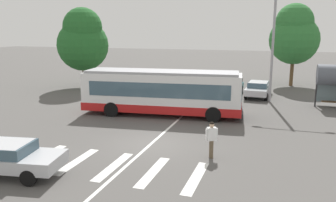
{
  "coord_description": "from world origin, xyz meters",
  "views": [
    {
      "loc": [
        5.98,
        -15.72,
        5.82
      ],
      "look_at": [
        -0.6,
        4.51,
        1.3
      ],
      "focal_mm": 36.36,
      "sensor_mm": 36.0,
      "label": 1
    }
  ],
  "objects_px": {
    "foreground_sedan": "(6,157)",
    "parked_car_silver": "(258,88)",
    "city_transit_bus": "(162,92)",
    "pedestrian_crossing_street": "(212,138)",
    "background_tree_left": "(83,40)",
    "background_tree_right": "(294,35)",
    "parked_car_red": "(199,85)",
    "parked_car_teal": "(229,86)",
    "twin_arm_street_lamp": "(274,30)"
  },
  "relations": [
    {
      "from": "parked_car_red",
      "to": "twin_arm_street_lamp",
      "type": "xyz_separation_m",
      "value": [
        6.26,
        -1.71,
        4.97
      ]
    },
    {
      "from": "city_transit_bus",
      "to": "parked_car_red",
      "type": "relative_size",
      "value": 2.44
    },
    {
      "from": "city_transit_bus",
      "to": "pedestrian_crossing_street",
      "type": "distance_m",
      "value": 8.41
    },
    {
      "from": "parked_car_teal",
      "to": "parked_car_silver",
      "type": "relative_size",
      "value": 1.0
    },
    {
      "from": "parked_car_silver",
      "to": "city_transit_bus",
      "type": "bearing_deg",
      "value": -124.62
    },
    {
      "from": "city_transit_bus",
      "to": "pedestrian_crossing_street",
      "type": "relative_size",
      "value": 6.46
    },
    {
      "from": "parked_car_red",
      "to": "twin_arm_street_lamp",
      "type": "height_order",
      "value": "twin_arm_street_lamp"
    },
    {
      "from": "city_transit_bus",
      "to": "parked_car_silver",
      "type": "relative_size",
      "value": 2.41
    },
    {
      "from": "city_transit_bus",
      "to": "background_tree_left",
      "type": "height_order",
      "value": "background_tree_left"
    },
    {
      "from": "background_tree_left",
      "to": "foreground_sedan",
      "type": "bearing_deg",
      "value": -66.96
    },
    {
      "from": "parked_car_red",
      "to": "background_tree_right",
      "type": "bearing_deg",
      "value": 41.8
    },
    {
      "from": "parked_car_red",
      "to": "parked_car_teal",
      "type": "distance_m",
      "value": 2.74
    },
    {
      "from": "parked_car_red",
      "to": "background_tree_left",
      "type": "height_order",
      "value": "background_tree_left"
    },
    {
      "from": "parked_car_red",
      "to": "background_tree_right",
      "type": "xyz_separation_m",
      "value": [
        8.12,
        7.26,
        4.49
      ]
    },
    {
      "from": "parked_car_teal",
      "to": "background_tree_right",
      "type": "height_order",
      "value": "background_tree_right"
    },
    {
      "from": "parked_car_red",
      "to": "parked_car_silver",
      "type": "distance_m",
      "value": 5.25
    },
    {
      "from": "twin_arm_street_lamp",
      "to": "background_tree_right",
      "type": "height_order",
      "value": "twin_arm_street_lamp"
    },
    {
      "from": "city_transit_bus",
      "to": "parked_car_red",
      "type": "distance_m",
      "value": 8.54
    },
    {
      "from": "parked_car_silver",
      "to": "background_tree_right",
      "type": "bearing_deg",
      "value": 68.12
    },
    {
      "from": "twin_arm_street_lamp",
      "to": "background_tree_right",
      "type": "relative_size",
      "value": 1.12
    },
    {
      "from": "twin_arm_street_lamp",
      "to": "pedestrian_crossing_street",
      "type": "bearing_deg",
      "value": -99.03
    },
    {
      "from": "pedestrian_crossing_street",
      "to": "background_tree_right",
      "type": "distance_m",
      "value": 23.38
    },
    {
      "from": "parked_car_silver",
      "to": "background_tree_left",
      "type": "relative_size",
      "value": 0.59
    },
    {
      "from": "parked_car_silver",
      "to": "twin_arm_street_lamp",
      "type": "bearing_deg",
      "value": -60.87
    },
    {
      "from": "background_tree_left",
      "to": "background_tree_right",
      "type": "xyz_separation_m",
      "value": [
        19.83,
        7.61,
        0.5
      ]
    },
    {
      "from": "foreground_sedan",
      "to": "city_transit_bus",
      "type": "bearing_deg",
      "value": 76.18
    },
    {
      "from": "foreground_sedan",
      "to": "parked_car_teal",
      "type": "relative_size",
      "value": 1.03
    },
    {
      "from": "parked_car_silver",
      "to": "background_tree_left",
      "type": "distance_m",
      "value": 17.42
    },
    {
      "from": "city_transit_bus",
      "to": "parked_car_red",
      "type": "xyz_separation_m",
      "value": [
        0.68,
        8.48,
        -0.82
      ]
    },
    {
      "from": "parked_car_red",
      "to": "background_tree_left",
      "type": "bearing_deg",
      "value": -178.28
    },
    {
      "from": "pedestrian_crossing_street",
      "to": "parked_car_red",
      "type": "distance_m",
      "value": 15.91
    },
    {
      "from": "foreground_sedan",
      "to": "parked_car_teal",
      "type": "bearing_deg",
      "value": 72.81
    },
    {
      "from": "twin_arm_street_lamp",
      "to": "foreground_sedan",
      "type": "bearing_deg",
      "value": -118.32
    },
    {
      "from": "pedestrian_crossing_street",
      "to": "foreground_sedan",
      "type": "height_order",
      "value": "pedestrian_crossing_street"
    },
    {
      "from": "background_tree_right",
      "to": "background_tree_left",
      "type": "bearing_deg",
      "value": -159.01
    },
    {
      "from": "city_transit_bus",
      "to": "parked_car_silver",
      "type": "height_order",
      "value": "city_transit_bus"
    },
    {
      "from": "foreground_sedan",
      "to": "parked_car_silver",
      "type": "bearing_deg",
      "value": 66.34
    },
    {
      "from": "parked_car_red",
      "to": "background_tree_right",
      "type": "height_order",
      "value": "background_tree_right"
    },
    {
      "from": "foreground_sedan",
      "to": "parked_car_teal",
      "type": "xyz_separation_m",
      "value": [
        6.18,
        20.0,
        0.0
      ]
    },
    {
      "from": "foreground_sedan",
      "to": "parked_car_red",
      "type": "relative_size",
      "value": 1.04
    },
    {
      "from": "city_transit_bus",
      "to": "parked_car_teal",
      "type": "xyz_separation_m",
      "value": [
        3.41,
        8.72,
        -0.82
      ]
    },
    {
      "from": "city_transit_bus",
      "to": "pedestrian_crossing_street",
      "type": "xyz_separation_m",
      "value": [
        4.78,
        -6.9,
        -0.62
      ]
    },
    {
      "from": "background_tree_left",
      "to": "parked_car_red",
      "type": "bearing_deg",
      "value": 1.72
    },
    {
      "from": "parked_car_silver",
      "to": "parked_car_teal",
      "type": "bearing_deg",
      "value": 177.13
    },
    {
      "from": "twin_arm_street_lamp",
      "to": "background_tree_left",
      "type": "height_order",
      "value": "twin_arm_street_lamp"
    },
    {
      "from": "city_transit_bus",
      "to": "foreground_sedan",
      "type": "height_order",
      "value": "city_transit_bus"
    },
    {
      "from": "twin_arm_street_lamp",
      "to": "background_tree_left",
      "type": "relative_size",
      "value": 1.19
    },
    {
      "from": "foreground_sedan",
      "to": "parked_car_silver",
      "type": "distance_m",
      "value": 21.69
    },
    {
      "from": "city_transit_bus",
      "to": "parked_car_red",
      "type": "height_order",
      "value": "city_transit_bus"
    },
    {
      "from": "parked_car_red",
      "to": "pedestrian_crossing_street",
      "type": "bearing_deg",
      "value": -75.09
    }
  ]
}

